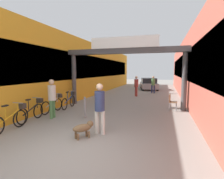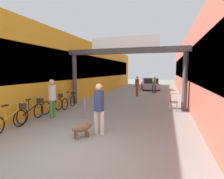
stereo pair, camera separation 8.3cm
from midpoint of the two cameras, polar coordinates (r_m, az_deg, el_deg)
The scene contains 16 objects.
ground_plane at distance 4.99m, azimuth -13.76°, elevation -19.79°, with size 80.00×80.00×0.00m, color gray.
storefront_left at distance 16.59m, azimuth -9.35°, elevation 6.40°, with size 3.00×26.00×4.52m.
storefront_right at distance 15.06m, azimuth 28.02°, elevation 5.80°, with size 3.00×26.00×4.52m.
arcade_sign_gateway at distance 10.44m, azimuth 4.35°, elevation 10.13°, with size 7.40×0.47×4.11m.
pedestrian_with_dog at distance 5.95m, azimuth -3.86°, elevation -5.15°, with size 0.40×0.39×1.74m.
pedestrian_companion at distance 8.40m, azimuth -18.70°, elevation -1.98°, with size 0.38×0.39×1.78m.
pedestrian_carrying_crate at distance 14.92m, azimuth 8.37°, elevation 1.53°, with size 0.46×0.46×1.71m.
pedestrian_elderly_walking at distance 17.28m, azimuth 13.75°, elevation 1.91°, with size 0.41×0.41×1.65m.
dog_on_leash at distance 5.86m, azimuth -9.03°, elevation -12.21°, with size 0.64×0.71×0.53m.
bicycle_orange_nearest at distance 7.41m, azimuth -29.72°, elevation -8.18°, with size 0.46×1.69×0.98m.
bicycle_black_second at distance 8.42m, azimuth -24.23°, elevation -6.26°, with size 0.46×1.69×0.98m.
bicycle_silver_third at distance 9.69m, azimuth -18.24°, elevation -4.44°, with size 0.46×1.69×0.98m.
bicycle_blue_farthest at distance 10.53m, azimuth -13.36°, elevation -3.46°, with size 0.46×1.69×0.98m.
bollard_post_metal at distance 8.14m, azimuth -8.55°, elevation -5.72°, with size 0.10×0.10×0.99m.
cafe_chair_wood_nearer at distance 10.05m, azimuth 19.24°, elevation -3.50°, with size 0.45×0.45×0.89m.
parked_car_silver at distance 20.72m, azimuth 12.34°, elevation 1.80°, with size 2.51×4.27×1.33m.
Camera 2 is at (2.41, -3.80, 2.17)m, focal length 28.00 mm.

